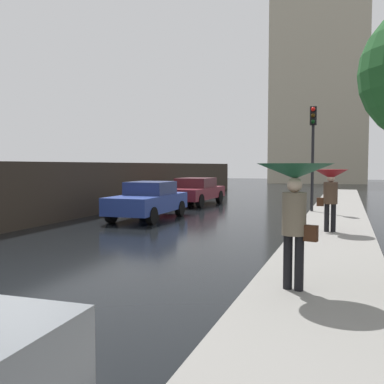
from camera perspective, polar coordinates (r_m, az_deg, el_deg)
name	(u,v)px	position (r m, az deg, el deg)	size (l,w,h in m)	color
ground	(11,283)	(8.26, -22.81, -11.02)	(120.00, 120.00, 0.00)	black
sidewalk_strip	(316,313)	(6.19, 16.10, -15.13)	(2.20, 60.00, 0.14)	gray
car_blue_near_kerb	(148,200)	(16.38, -5.79, -1.09)	(1.83, 4.16, 1.41)	navy
car_maroon_mid_road	(195,191)	(22.24, 0.41, 0.17)	(2.04, 4.55, 1.38)	maroon
pedestrian_with_umbrella_near	(295,187)	(6.68, 13.41, 0.59)	(1.14, 1.14, 1.93)	black
pedestrian_with_umbrella_far	(331,183)	(12.86, 17.84, 1.15)	(0.94, 0.94, 1.78)	black
traffic_light	(313,139)	(18.48, 15.68, 6.77)	(0.26, 0.39, 4.29)	black
distant_tower	(315,81)	(55.46, 15.89, 13.96)	(11.97, 12.49, 24.36)	#B2A88E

